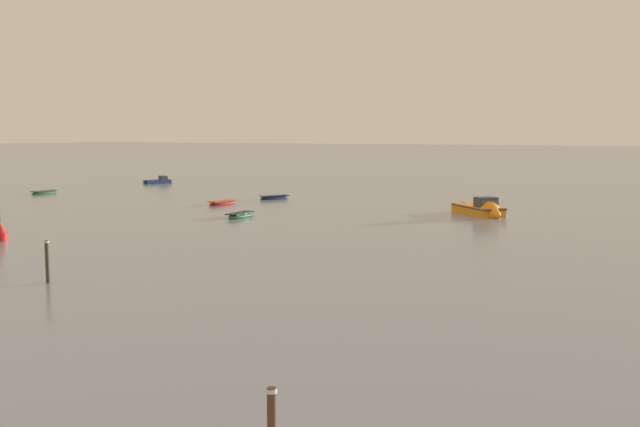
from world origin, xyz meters
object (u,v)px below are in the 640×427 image
Objects in this scene: rowboat_moored_0 at (222,203)px; channel_buoy at (0,234)px; rowboat_moored_3 at (44,193)px; mooring_post_left at (47,263)px; rowboat_moored_2 at (241,215)px; motorboat_moored_2 at (162,182)px; rowboat_moored_1 at (274,198)px; motorboat_moored_1 at (484,211)px.

rowboat_moored_0 is 1.48× the size of channel_buoy.
mooring_post_left reaches higher than rowboat_moored_3.
rowboat_moored_0 reaches higher than rowboat_moored_3.
rowboat_moored_3 is 52.00m from mooring_post_left.
channel_buoy is (-5.52, -18.10, 0.32)m from rowboat_moored_2.
motorboat_moored_2 is 1.34× the size of rowboat_moored_3.
motorboat_moored_1 is at bearing -73.82° from rowboat_moored_1.
rowboat_moored_3 is at bearing -133.48° from motorboat_moored_1.
rowboat_moored_3 is at bearing 137.18° from channel_buoy.
rowboat_moored_1 is at bearing -146.94° from motorboat_moored_1.
motorboat_moored_2 is 65.91m from mooring_post_left.
motorboat_moored_1 is (16.77, 11.05, 0.21)m from rowboat_moored_2.
channel_buoy is (27.29, -25.29, 0.32)m from rowboat_moored_3.
channel_buoy reaches higher than rowboat_moored_3.
motorboat_moored_2 is at bearing 45.79° from rowboat_moored_2.
motorboat_moored_2 reaches higher than rowboat_moored_2.
rowboat_moored_0 is at bearing 115.37° from mooring_post_left.
motorboat_moored_1 reaches higher than rowboat_moored_1.
rowboat_moored_2 is 0.80× the size of motorboat_moored_2.
motorboat_moored_2 is (-49.74, 15.46, -0.12)m from motorboat_moored_1.
rowboat_moored_1 is at bearing -0.59° from rowboat_moored_0.
mooring_post_left is at bearing -28.29° from channel_buoy.
rowboat_moored_3 is (0.17, -19.31, -0.10)m from motorboat_moored_2.
motorboat_moored_1 is 2.61× the size of channel_buoy.
rowboat_moored_3 is (-25.11, -0.25, -0.00)m from rowboat_moored_0.
rowboat_moored_0 is at bearing -129.55° from motorboat_moored_1.
rowboat_moored_2 is 0.58× the size of motorboat_moored_1.
rowboat_moored_0 is 7.39m from rowboat_moored_1.
motorboat_moored_2 is at bearing 128.23° from mooring_post_left.
motorboat_moored_1 reaches higher than rowboat_moored_2.
mooring_post_left is at bearing -124.54° from rowboat_moored_3.
motorboat_moored_2 is (-32.97, 26.50, 0.09)m from rowboat_moored_2.
motorboat_moored_1 is at bearing -73.95° from rowboat_moored_0.
motorboat_moored_1 is at bearing 76.15° from mooring_post_left.
rowboat_moored_2 is at bearing -130.60° from rowboat_moored_1.
motorboat_moored_2 reaches higher than rowboat_moored_3.
mooring_post_left is (40.78, -51.78, 0.69)m from motorboat_moored_2.
mooring_post_left reaches higher than rowboat_moored_2.
rowboat_moored_1 is 16.18m from rowboat_moored_2.
rowboat_moored_2 is 26.47m from mooring_post_left.
rowboat_moored_2 is 20.08m from motorboat_moored_1.
rowboat_moored_1 is 1.60× the size of mooring_post_left.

